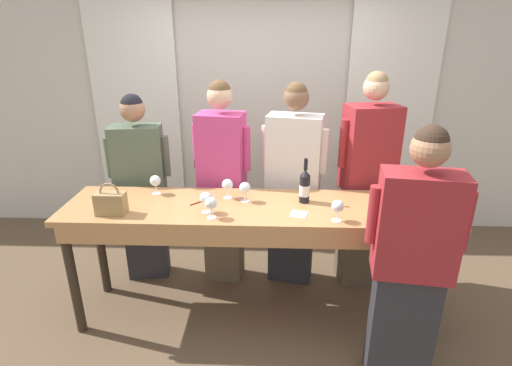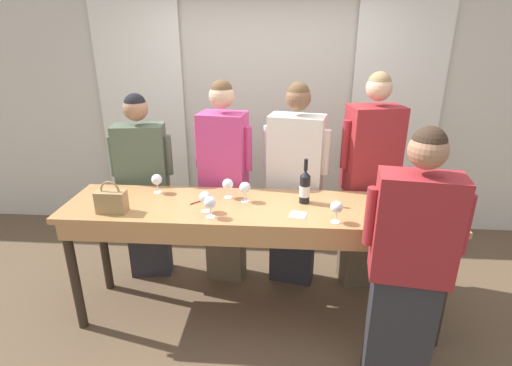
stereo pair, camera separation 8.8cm
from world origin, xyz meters
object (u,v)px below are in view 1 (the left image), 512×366
at_px(wine_glass_center_left, 227,185).
at_px(guest_striped_shirt, 366,183).
at_px(wine_glass_front_left, 211,204).
at_px(guest_pink_top, 223,184).
at_px(tasting_bar, 256,221).
at_px(wine_glass_center_mid, 206,198).
at_px(wine_glass_back_left, 245,188).
at_px(wine_glass_center_right, 375,206).
at_px(wine_glass_front_right, 338,206).
at_px(wine_bottle, 305,186).
at_px(wine_glass_front_mid, 385,201).
at_px(guest_olive_jacket, 141,189).
at_px(wine_glass_back_mid, 155,181).
at_px(guest_cream_sweater, 293,186).
at_px(host_pouring, 411,263).
at_px(handbag, 111,203).

relative_size(wine_glass_center_left, guest_striped_shirt, 0.08).
distance_m(wine_glass_front_left, guest_pink_top, 0.75).
relative_size(wine_glass_center_left, guest_pink_top, 0.08).
relative_size(tasting_bar, wine_glass_center_left, 18.44).
xyz_separation_m(wine_glass_center_mid, wine_glass_back_left, (0.26, 0.20, -0.00)).
xyz_separation_m(wine_glass_center_left, wine_glass_center_right, (1.02, -0.34, 0.00)).
distance_m(wine_glass_front_left, wine_glass_front_right, 0.85).
xyz_separation_m(wine_glass_front_left, wine_glass_back_left, (0.21, 0.29, -0.00)).
distance_m(wine_bottle, wine_glass_front_mid, 0.57).
height_order(wine_glass_front_right, guest_striped_shirt, guest_striped_shirt).
xyz_separation_m(wine_glass_front_left, guest_striped_shirt, (1.20, 0.74, -0.12)).
bearing_deg(guest_pink_top, guest_olive_jacket, 180.00).
height_order(wine_bottle, wine_glass_back_mid, wine_bottle).
xyz_separation_m(wine_glass_center_mid, wine_glass_back_mid, (-0.44, 0.32, 0.00)).
height_order(wine_glass_back_mid, guest_striped_shirt, guest_striped_shirt).
relative_size(wine_glass_front_left, guest_olive_jacket, 0.09).
distance_m(guest_pink_top, guest_cream_sweater, 0.60).
relative_size(wine_glass_center_mid, wine_glass_center_right, 1.00).
height_order(guest_striped_shirt, host_pouring, guest_striped_shirt).
height_order(tasting_bar, wine_glass_front_mid, wine_glass_front_mid).
bearing_deg(host_pouring, guest_pink_top, 138.39).
relative_size(wine_glass_front_right, wine_glass_back_mid, 1.00).
relative_size(wine_glass_front_left, guest_cream_sweater, 0.09).
height_order(handbag, wine_glass_back_mid, handbag).
distance_m(wine_glass_front_left, host_pouring, 1.31).
height_order(tasting_bar, guest_striped_shirt, guest_striped_shirt).
bearing_deg(wine_glass_back_left, guest_cream_sweater, 50.04).
height_order(wine_glass_center_right, guest_striped_shirt, guest_striped_shirt).
bearing_deg(wine_glass_front_left, handbag, 177.14).
distance_m(wine_glass_back_left, guest_cream_sweater, 0.61).
relative_size(wine_glass_center_mid, guest_pink_top, 0.08).
relative_size(tasting_bar, wine_glass_center_mid, 18.44).
distance_m(wine_glass_center_mid, wine_glass_back_mid, 0.54).
relative_size(wine_glass_front_right, wine_glass_center_right, 1.00).
bearing_deg(wine_glass_back_mid, tasting_bar, -15.42).
bearing_deg(guest_striped_shirt, wine_glass_back_left, -155.47).
xyz_separation_m(wine_glass_front_right, host_pouring, (0.39, -0.36, -0.20)).
xyz_separation_m(wine_glass_front_left, wine_glass_back_mid, (-0.49, 0.40, 0.00)).
xyz_separation_m(handbag, host_pouring, (1.94, -0.41, -0.18)).
bearing_deg(guest_olive_jacket, wine_glass_back_mid, -54.98).
distance_m(tasting_bar, wine_glass_front_right, 0.63).
relative_size(wine_bottle, wine_glass_center_left, 2.22).
relative_size(handbag, guest_olive_jacket, 0.14).
xyz_separation_m(tasting_bar, guest_olive_jacket, (-1.02, 0.55, 0.01)).
relative_size(wine_glass_front_mid, guest_striped_shirt, 0.08).
xyz_separation_m(wine_glass_front_right, guest_striped_shirt, (0.36, 0.75, -0.12)).
xyz_separation_m(wine_glass_center_right, guest_pink_top, (-1.10, 0.74, -0.15)).
bearing_deg(wine_glass_back_mid, handbag, -119.79).
distance_m(tasting_bar, guest_cream_sweater, 0.63).
height_order(guest_cream_sweater, host_pouring, guest_cream_sweater).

